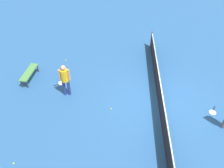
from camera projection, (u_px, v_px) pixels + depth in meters
The scene contains 9 objects.
ground_plane at pixel (158, 103), 10.33m from camera, with size 40.00×40.00×0.00m, color #265693.
court_net at pixel (160, 95), 10.01m from camera, with size 10.09×0.09×1.07m.
player_near_side at pixel (65, 78), 10.13m from camera, with size 0.37×0.53×1.70m.
tennis_racket_near_player at pixel (61, 83), 11.38m from camera, with size 0.48×0.57×0.03m.
tennis_racket_far_player at pixel (213, 112), 9.88m from camera, with size 0.59×0.43×0.03m.
tennis_ball_near_player at pixel (66, 60), 12.93m from camera, with size 0.07×0.07×0.07m, color #C6E033.
tennis_ball_by_net at pixel (111, 109), 10.00m from camera, with size 0.07×0.07×0.07m, color #C6E033.
tennis_ball_midcourt at pixel (14, 163), 7.97m from camera, with size 0.07×0.07×0.07m, color #C6E033.
courtside_bench at pixel (29, 73), 11.39m from camera, with size 1.53×0.52×0.48m.
Camera 1 is at (7.40, -1.72, 7.38)m, focal length 35.67 mm.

